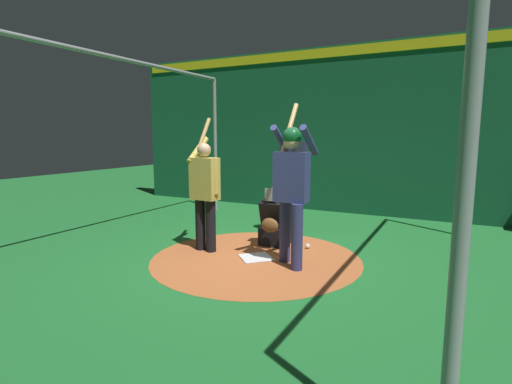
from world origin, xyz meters
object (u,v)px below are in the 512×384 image
Objects in this scene: home_plate at (256,257)px; umpire at (293,175)px; baseball_0 at (308,246)px; visitor at (205,189)px; batter at (292,182)px; catcher at (274,223)px.

home_plate is 0.23× the size of umpire.
umpire reaches higher than baseball_0.
batter is at bearing 92.52° from visitor.
umpire is 1.30m from baseball_0.
home_plate is at bearing 1.00° from umpire.
umpire is at bearing -140.91° from baseball_0.
batter is at bearing 84.74° from home_plate.
visitor is at bearing -89.84° from home_plate.
catcher is at bearing -141.96° from batter.
home_plate is at bearing 4.51° from catcher.
batter is 1.09× the size of visitor.
visitor is at bearing -30.37° from umpire.
visitor is (-0.05, -1.40, -0.19)m from batter.
home_plate is 0.92m from baseball_0.
umpire is at bearing -158.63° from batter.
home_plate is at bearing -32.11° from baseball_0.
batter is 1.36m from baseball_0.
batter is 29.23× the size of baseball_0.
batter reaches higher than visitor.
visitor reaches higher than baseball_0.
umpire is at bearing -179.00° from home_plate.
baseball_0 reaches higher than home_plate.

